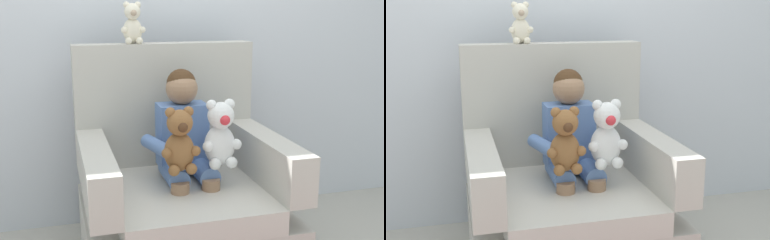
# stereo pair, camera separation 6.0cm
# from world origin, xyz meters

# --- Properties ---
(back_wall) EXTENTS (6.00, 0.10, 2.60)m
(back_wall) POSITION_xyz_m (0.00, 0.70, 1.30)
(back_wall) COLOR silver
(back_wall) RESTS_ON ground
(armchair) EXTENTS (1.02, 0.94, 1.15)m
(armchair) POSITION_xyz_m (0.00, 0.06, 0.35)
(armchair) COLOR #BCB7AD
(armchair) RESTS_ON ground
(seated_child) EXTENTS (0.45, 0.39, 0.82)m
(seated_child) POSITION_xyz_m (0.04, 0.08, 0.66)
(seated_child) COLOR #597AB7
(seated_child) RESTS_ON armchair
(plush_brown) EXTENTS (0.19, 0.16, 0.33)m
(plush_brown) POSITION_xyz_m (-0.05, -0.11, 0.71)
(plush_brown) COLOR brown
(plush_brown) RESTS_ON armchair
(plush_white) EXTENTS (0.20, 0.17, 0.34)m
(plush_white) POSITION_xyz_m (0.18, -0.08, 0.72)
(plush_white) COLOR white
(plush_white) RESTS_ON armchair
(plush_cream_on_backrest) EXTENTS (0.14, 0.11, 0.23)m
(plush_cream_on_backrest) POSITION_xyz_m (-0.17, 0.39, 1.25)
(plush_cream_on_backrest) COLOR silver
(plush_cream_on_backrest) RESTS_ON armchair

